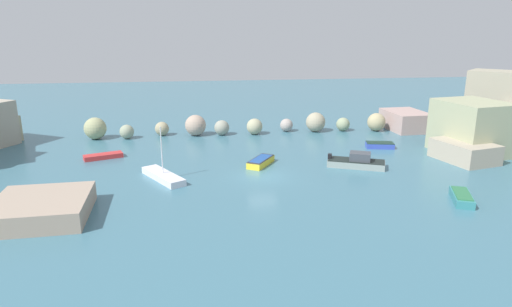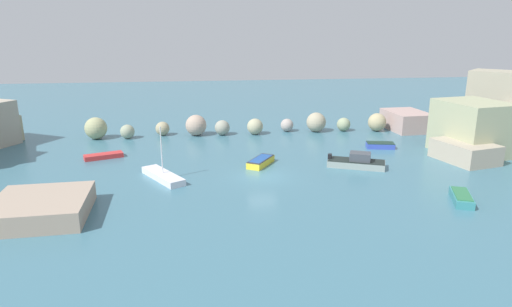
# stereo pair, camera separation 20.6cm
# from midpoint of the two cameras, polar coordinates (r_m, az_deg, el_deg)

# --- Properties ---
(cove_water) EXTENTS (160.00, 160.00, 0.00)m
(cove_water) POSITION_cam_midpoint_polar(r_m,az_deg,el_deg) (40.51, 0.70, -2.96)
(cove_water) COLOR #3E6E80
(cove_water) RESTS_ON ground
(cliff_headland_right) EXTENTS (22.32, 22.45, 7.97)m
(cliff_headland_right) POSITION_cam_midpoint_polar(r_m,az_deg,el_deg) (62.48, 28.28, 4.17)
(cliff_headland_right) COLOR tan
(cliff_headland_right) RESTS_ON ground
(rock_breakwater) EXTENTS (41.77, 3.34, 2.67)m
(rock_breakwater) POSITION_cam_midpoint_polar(r_m,az_deg,el_deg) (56.65, -2.20, 3.62)
(rock_breakwater) COLOR tan
(rock_breakwater) RESTS_ON ground
(stone_dock) EXTENTS (6.68, 6.86, 1.44)m
(stone_dock) POSITION_cam_midpoint_polar(r_m,az_deg,el_deg) (35.16, -26.02, -6.33)
(stone_dock) COLOR tan
(stone_dock) RESTS_ON ground
(moored_boat_0) EXTENTS (4.17, 5.74, 4.82)m
(moored_boat_0) POSITION_cam_midpoint_polar(r_m,az_deg,el_deg) (40.52, -12.01, -2.85)
(moored_boat_0) COLOR silver
(moored_boat_0) RESTS_ON cove_water
(moored_boat_1) EXTENTS (2.62, 3.86, 0.69)m
(moored_boat_1) POSITION_cam_midpoint_polar(r_m,az_deg,el_deg) (38.17, 24.82, -5.12)
(moored_boat_1) COLOR teal
(moored_boat_1) RESTS_ON cove_water
(moored_boat_2) EXTENTS (3.30, 2.13, 0.63)m
(moored_boat_2) POSITION_cam_midpoint_polar(r_m,az_deg,el_deg) (52.12, 15.54, 1.05)
(moored_boat_2) COLOR #374EBA
(moored_boat_2) RESTS_ON cove_water
(moored_boat_3) EXTENTS (5.77, 3.99, 1.48)m
(moored_boat_3) POSITION_cam_midpoint_polar(r_m,az_deg,el_deg) (44.21, 12.72, -1.05)
(moored_boat_3) COLOR gray
(moored_boat_3) RESTS_ON cove_water
(moored_boat_4) EXTENTS (4.06, 2.56, 0.48)m
(moored_boat_4) POSITION_cam_midpoint_polar(r_m,az_deg,el_deg) (48.77, -19.18, -0.33)
(moored_boat_4) COLOR red
(moored_boat_4) RESTS_ON cove_water
(moored_boat_5) EXTENTS (3.22, 3.95, 0.69)m
(moored_boat_5) POSITION_cam_midpoint_polar(r_m,az_deg,el_deg) (43.80, 0.48, -1.03)
(moored_boat_5) COLOR yellow
(moored_boat_5) RESTS_ON cove_water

